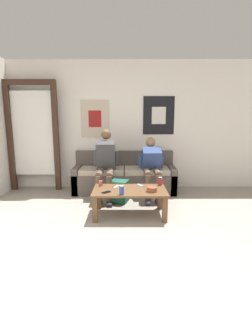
# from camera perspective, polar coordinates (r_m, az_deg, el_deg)

# --- Properties ---
(ground_plane) EXTENTS (18.00, 18.00, 0.00)m
(ground_plane) POSITION_cam_1_polar(r_m,az_deg,el_deg) (2.83, -6.71, -20.48)
(ground_plane) COLOR gray
(wall_back) EXTENTS (10.00, 0.07, 2.55)m
(wall_back) POSITION_cam_1_polar(r_m,az_deg,el_deg) (5.40, -3.39, 9.17)
(wall_back) COLOR white
(wall_back) RESTS_ON ground_plane
(door_frame) EXTENTS (1.00, 0.10, 2.15)m
(door_frame) POSITION_cam_1_polar(r_m,az_deg,el_deg) (5.49, -19.78, 7.75)
(door_frame) COLOR #382319
(door_frame) RESTS_ON ground_plane
(couch) EXTENTS (1.97, 0.69, 0.77)m
(couch) POSITION_cam_1_polar(r_m,az_deg,el_deg) (5.19, -0.51, -2.10)
(couch) COLOR #564C47
(couch) RESTS_ON ground_plane
(coffee_table) EXTENTS (1.10, 0.66, 0.40)m
(coffee_table) POSITION_cam_1_polar(r_m,az_deg,el_deg) (3.94, 0.66, -5.61)
(coffee_table) COLOR brown
(coffee_table) RESTS_ON ground_plane
(person_seated_adult) EXTENTS (0.47, 0.95, 1.23)m
(person_seated_adult) POSITION_cam_1_polar(r_m,az_deg,el_deg) (4.78, -4.62, 1.36)
(person_seated_adult) COLOR brown
(person_seated_adult) RESTS_ON ground_plane
(person_seated_teen) EXTENTS (0.47, 0.93, 1.08)m
(person_seated_teen) POSITION_cam_1_polar(r_m,az_deg,el_deg) (4.81, 5.44, 0.63)
(person_seated_teen) COLOR brown
(person_seated_teen) RESTS_ON ground_plane
(backpack) EXTENTS (0.35, 0.35, 0.38)m
(backpack) POSITION_cam_1_polar(r_m,az_deg,el_deg) (4.57, -1.64, -5.21)
(backpack) COLOR #1E5642
(backpack) RESTS_ON ground_plane
(ceramic_bowl) EXTENTS (0.16, 0.16, 0.07)m
(ceramic_bowl) POSITION_cam_1_polar(r_m,az_deg,el_deg) (3.83, 5.51, -4.55)
(ceramic_bowl) COLOR brown
(ceramic_bowl) RESTS_ON coffee_table
(pillar_candle) EXTENTS (0.06, 0.06, 0.09)m
(pillar_candle) POSITION_cam_1_polar(r_m,az_deg,el_deg) (4.13, -5.68, -3.33)
(pillar_candle) COLOR #B24C42
(pillar_candle) RESTS_ON coffee_table
(drink_can_blue) EXTENTS (0.07, 0.07, 0.12)m
(drink_can_blue) POSITION_cam_1_polar(r_m,az_deg,el_deg) (3.67, -1.11, -4.83)
(drink_can_blue) COLOR #28479E
(drink_can_blue) RESTS_ON coffee_table
(drink_can_red) EXTENTS (0.07, 0.07, 0.12)m
(drink_can_red) POSITION_cam_1_polar(r_m,az_deg,el_deg) (4.19, 7.31, -2.86)
(drink_can_red) COLOR maroon
(drink_can_red) RESTS_ON coffee_table
(game_controller_near_left) EXTENTS (0.08, 0.15, 0.03)m
(game_controller_near_left) POSITION_cam_1_polar(r_m,az_deg,el_deg) (4.01, -2.28, -4.16)
(game_controller_near_left) COLOR white
(game_controller_near_left) RESTS_ON coffee_table
(game_controller_near_right) EXTENTS (0.09, 0.14, 0.03)m
(game_controller_near_right) POSITION_cam_1_polar(r_m,az_deg,el_deg) (4.09, 2.92, -3.84)
(game_controller_near_right) COLOR white
(game_controller_near_right) RESTS_ON coffee_table
(cell_phone) EXTENTS (0.14, 0.14, 0.01)m
(cell_phone) POSITION_cam_1_polar(r_m,az_deg,el_deg) (3.78, -4.47, -5.27)
(cell_phone) COLOR black
(cell_phone) RESTS_ON coffee_table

